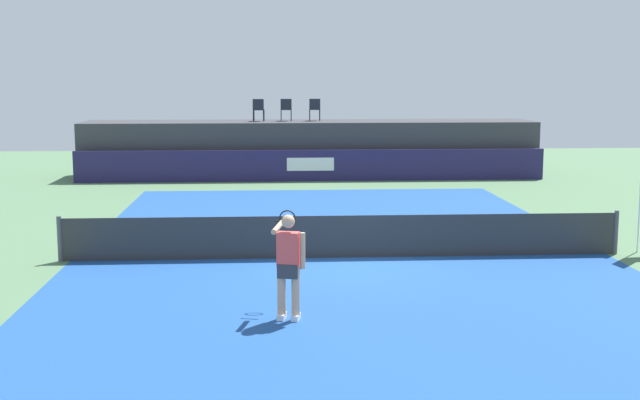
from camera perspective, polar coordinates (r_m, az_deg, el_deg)
ground_plane at (r=21.39m, az=0.90°, el=-2.24°), size 48.00×48.00×0.00m
court_inner at (r=18.46m, az=1.62°, el=-3.98°), size 12.00×22.00×0.00m
sponsor_wall at (r=31.67m, az=-0.56°, el=2.40°), size 18.00×0.22×1.20m
spectator_platform at (r=33.41m, az=-0.72°, el=3.58°), size 18.00×2.80×2.20m
spectator_chair_far_left at (r=33.23m, az=-4.27°, el=6.29°), size 0.47×0.47×0.89m
spectator_chair_left at (r=33.40m, az=-2.35°, el=6.32°), size 0.45×0.45×0.89m
spectator_chair_center at (r=33.51m, az=-0.37°, el=6.33°), size 0.45×0.45×0.89m
tennis_net at (r=18.36m, az=1.63°, el=-2.54°), size 12.40×0.02×0.95m
net_post_near at (r=18.85m, az=-17.52°, el=-2.57°), size 0.10×0.10×1.00m
net_post_far at (r=19.89m, az=19.73°, el=-2.11°), size 0.10×0.10×1.00m
tennis_player at (r=13.67m, az=-2.19°, el=-4.35°), size 0.56×1.23×1.77m
tennis_ball at (r=21.00m, az=11.37°, el=-2.51°), size 0.07×0.07×0.07m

